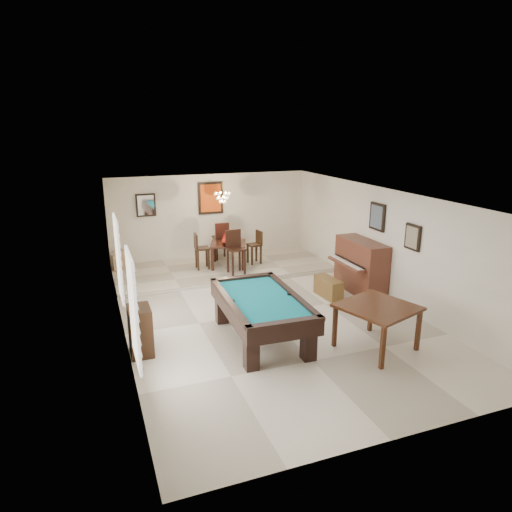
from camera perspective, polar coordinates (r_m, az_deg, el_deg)
ground_plane at (r=10.14m, az=1.20°, el=-7.20°), size 6.00×9.00×0.02m
wall_back at (r=13.86m, az=-5.67°, el=4.80°), size 6.00×0.04×2.60m
wall_front at (r=6.03m, az=17.55°, el=-11.32°), size 6.00×0.04×2.60m
wall_left at (r=9.07m, az=-16.68°, el=-1.92°), size 0.04×9.00×2.60m
wall_right at (r=11.12m, az=15.77°, el=1.44°), size 0.04×9.00×2.60m
ceiling at (r=9.41m, az=1.29°, el=7.55°), size 6.00×9.00×0.04m
dining_step at (r=13.00m, az=-4.09°, el=-1.57°), size 6.00×2.50×0.12m
window_left_front at (r=6.97m, az=-15.10°, el=-6.41°), size 0.06×1.00×1.70m
window_left_rear at (r=9.62m, az=-16.82°, el=-0.29°), size 0.06×1.00×1.70m
pool_table at (r=8.81m, az=0.68°, el=-7.85°), size 1.46×2.59×0.85m
square_table at (r=8.76m, az=14.80°, el=-8.59°), size 1.54×1.54×0.84m
upright_piano at (r=11.40m, az=12.33°, el=-1.35°), size 0.88×1.57×1.30m
piano_bench at (r=11.11m, az=9.03°, el=-3.92°), size 0.38×0.86×0.47m
apothecary_chest at (r=8.54m, az=-14.26°, el=-9.03°), size 0.39×0.59×0.89m
dining_table at (r=12.93m, az=-3.47°, el=0.48°), size 1.24×1.24×0.80m
flower_vase at (r=12.79m, az=-3.51°, el=2.72°), size 0.15×0.15×0.24m
dining_chair_south at (r=12.21m, az=-2.49°, el=0.44°), size 0.47×0.47×1.17m
dining_chair_north at (r=13.61m, az=-4.45°, el=1.97°), size 0.42×0.42×1.13m
dining_chair_west at (r=12.73m, az=-6.75°, el=0.61°), size 0.39×0.39×1.01m
dining_chair_east at (r=13.14m, az=-0.23°, el=1.10°), size 0.39×0.39×0.95m
corner_bench at (r=13.29m, az=-16.50°, el=-0.54°), size 0.44×0.53×0.45m
chandelier at (r=12.47m, az=-4.22°, el=7.77°), size 0.44×0.44×0.60m
back_painting at (r=13.71m, az=-5.70°, el=7.23°), size 0.75×0.06×0.95m
back_mirror at (r=13.38m, az=-13.61°, el=6.20°), size 0.55×0.06×0.65m
right_picture_upper at (r=11.20m, az=14.94°, el=4.76°), size 0.06×0.55×0.65m
right_picture_lower at (r=10.24m, az=19.01°, el=2.24°), size 0.06×0.45×0.55m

